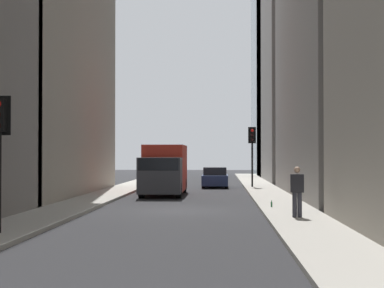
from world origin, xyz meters
TOP-DOWN VIEW (x-y plane):
  - ground_plane at (0.00, 0.00)m, footprint 135.00×135.00m
  - sidewalk_right at (0.00, 4.50)m, footprint 90.00×2.20m
  - sidewalk_left at (0.00, -4.50)m, footprint 90.00×2.20m
  - delivery_truck at (9.52, 1.40)m, footprint 6.46×2.25m
  - sedan_navy at (17.97, -1.40)m, footprint 4.30×1.78m
  - traffic_light_midblock at (16.34, -3.92)m, footprint 0.43×0.52m
  - pedestrian at (-3.85, -4.43)m, footprint 0.26×0.44m
  - discarded_bottle at (0.28, -3.89)m, footprint 0.07×0.07m

SIDE VIEW (x-z plane):
  - ground_plane at x=0.00m, z-range 0.00..0.00m
  - sidewalk_right at x=0.00m, z-range 0.00..0.14m
  - sidewalk_left at x=0.00m, z-range 0.00..0.14m
  - discarded_bottle at x=0.28m, z-range 0.11..0.38m
  - sedan_navy at x=17.97m, z-range -0.04..1.37m
  - pedestrian at x=-3.85m, z-range 0.22..1.96m
  - delivery_truck at x=9.52m, z-range 0.04..2.88m
  - traffic_light_midblock at x=16.34m, z-range 1.08..5.11m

